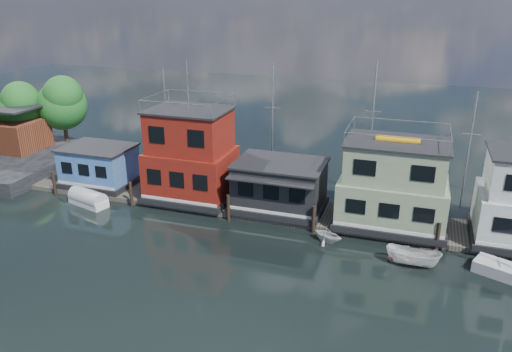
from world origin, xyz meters
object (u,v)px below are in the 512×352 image
(houseboat_green, at_px, (393,185))
(dinghy_white, at_px, (327,234))
(houseboat_dark, at_px, (280,185))
(motorboat, at_px, (413,257))
(houseboat_red, at_px, (191,156))
(red_kayak, at_px, (409,260))
(tarp_runabout, at_px, (88,199))
(houseboat_blue, at_px, (99,166))

(houseboat_green, distance_m, dinghy_white, 6.45)
(houseboat_dark, distance_m, motorboat, 12.42)
(houseboat_red, distance_m, houseboat_green, 17.01)
(houseboat_red, bearing_deg, red_kayak, -15.54)
(red_kayak, xyz_separation_m, dinghy_white, (-5.89, 1.26, 0.41))
(houseboat_red, relative_size, dinghy_white, 5.11)
(motorboat, bearing_deg, houseboat_red, 80.46)
(tarp_runabout, height_order, red_kayak, tarp_runabout)
(dinghy_white, bearing_deg, tarp_runabout, 107.76)
(red_kayak, bearing_deg, houseboat_blue, 169.51)
(red_kayak, relative_size, dinghy_white, 1.18)
(red_kayak, xyz_separation_m, motorboat, (0.24, -0.40, 0.50))
(houseboat_blue, height_order, houseboat_dark, houseboat_dark)
(houseboat_blue, relative_size, houseboat_dark, 0.86)
(houseboat_blue, xyz_separation_m, motorboat, (28.46, -5.60, -1.50))
(dinghy_white, bearing_deg, houseboat_dark, 68.90)
(houseboat_blue, relative_size, dinghy_white, 2.76)
(tarp_runabout, relative_size, motorboat, 1.09)
(houseboat_blue, bearing_deg, houseboat_green, 0.00)
(red_kayak, relative_size, motorboat, 0.75)
(houseboat_red, xyz_separation_m, dinghy_white, (12.83, -3.95, -3.49))
(houseboat_red, relative_size, houseboat_dark, 1.60)
(houseboat_green, xyz_separation_m, dinghy_white, (-4.17, -3.95, -2.94))
(houseboat_green, bearing_deg, motorboat, -70.72)
(houseboat_dark, distance_m, houseboat_green, 9.07)
(red_kayak, bearing_deg, houseboat_red, 164.42)
(houseboat_red, bearing_deg, tarp_runabout, -154.81)
(houseboat_blue, relative_size, tarp_runabout, 1.61)
(houseboat_blue, xyz_separation_m, houseboat_red, (9.50, 0.00, 1.90))
(red_kayak, bearing_deg, houseboat_dark, 154.14)
(dinghy_white, bearing_deg, motorboat, -87.04)
(houseboat_green, distance_m, red_kayak, 6.42)
(houseboat_red, height_order, houseboat_dark, houseboat_red)
(motorboat, relative_size, dinghy_white, 1.57)
(houseboat_blue, distance_m, houseboat_green, 26.53)
(dinghy_white, bearing_deg, houseboat_green, -28.54)
(houseboat_dark, height_order, red_kayak, houseboat_dark)
(houseboat_red, xyz_separation_m, tarp_runabout, (-8.16, -3.84, -3.54))
(houseboat_blue, relative_size, motorboat, 1.76)
(houseboat_red, distance_m, dinghy_white, 13.87)
(houseboat_red, height_order, houseboat_green, houseboat_red)
(houseboat_blue, xyz_separation_m, houseboat_green, (26.50, 0.00, 1.34))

